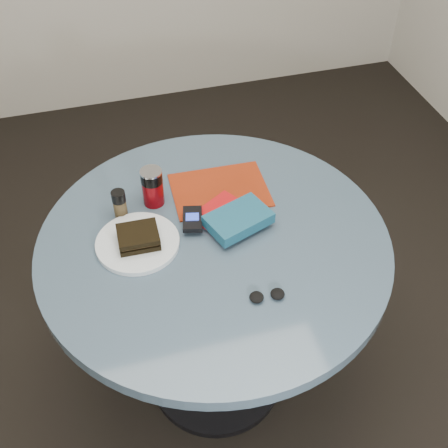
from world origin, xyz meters
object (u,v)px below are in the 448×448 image
object	(u,v)px
plate	(138,243)
magazine	(220,190)
pepper_grinder	(120,204)
table	(214,276)
soda_can	(153,187)
mp3_player	(192,219)
sandwich	(138,237)
red_book	(220,212)
headphones	(267,296)
novel	(238,219)

from	to	relation	value
plate	magazine	xyz separation A→B (m)	(0.28, 0.16, -0.00)
pepper_grinder	magazine	bearing A→B (deg)	5.46
table	soda_can	distance (m)	0.33
mp3_player	table	bearing A→B (deg)	-56.49
sandwich	pepper_grinder	distance (m)	0.14
pepper_grinder	red_book	distance (m)	0.29
pepper_grinder	red_book	xyz separation A→B (m)	(0.28, -0.08, -0.04)
red_book	headphones	size ratio (longest dim) A/B	1.61
pepper_grinder	magazine	distance (m)	0.31
red_book	mp3_player	xyz separation A→B (m)	(-0.09, -0.02, 0.01)
sandwich	novel	world-z (taller)	sandwich
soda_can	mp3_player	world-z (taller)	soda_can
soda_can	pepper_grinder	world-z (taller)	soda_can
red_book	magazine	bearing A→B (deg)	42.70
sandwich	magazine	bearing A→B (deg)	30.56
mp3_player	headphones	distance (m)	0.33
pepper_grinder	headphones	size ratio (longest dim) A/B	0.97
red_book	novel	size ratio (longest dim) A/B	0.87
pepper_grinder	novel	xyz separation A→B (m)	(0.32, -0.14, -0.01)
soda_can	novel	xyz separation A→B (m)	(0.21, -0.17, -0.03)
novel	red_book	bearing A→B (deg)	98.82
magazine	novel	bearing A→B (deg)	-85.29
plate	soda_can	world-z (taller)	soda_can
table	sandwich	xyz separation A→B (m)	(-0.21, 0.03, 0.20)
soda_can	table	bearing A→B (deg)	-55.69
table	mp3_player	size ratio (longest dim) A/B	9.41
plate	soda_can	xyz separation A→B (m)	(0.08, 0.16, 0.05)
sandwich	red_book	xyz separation A→B (m)	(0.25, 0.06, -0.02)
sandwich	magazine	size ratio (longest dim) A/B	0.39
pepper_grinder	mp3_player	distance (m)	0.22
magazine	sandwich	bearing A→B (deg)	-147.34
pepper_grinder	headphones	bearing A→B (deg)	-52.21
sandwich	magazine	xyz separation A→B (m)	(0.28, 0.16, -0.03)
magazine	table	bearing A→B (deg)	-107.98
table	mp3_player	bearing A→B (deg)	123.51
pepper_grinder	novel	bearing A→B (deg)	-24.23
pepper_grinder	plate	bearing A→B (deg)	-78.32
novel	soda_can	bearing A→B (deg)	120.73
table	plate	size ratio (longest dim) A/B	4.28
sandwich	pepper_grinder	world-z (taller)	pepper_grinder
red_book	mp3_player	distance (m)	0.09
novel	magazine	bearing A→B (deg)	72.73
plate	sandwich	distance (m)	0.03
sandwich	soda_can	bearing A→B (deg)	66.38
novel	mp3_player	world-z (taller)	novel
table	sandwich	bearing A→B (deg)	171.86
soda_can	pepper_grinder	xyz separation A→B (m)	(-0.10, -0.03, -0.01)
plate	pepper_grinder	world-z (taller)	pepper_grinder
soda_can	magazine	bearing A→B (deg)	-0.79
sandwich	headphones	xyz separation A→B (m)	(0.28, -0.27, -0.02)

